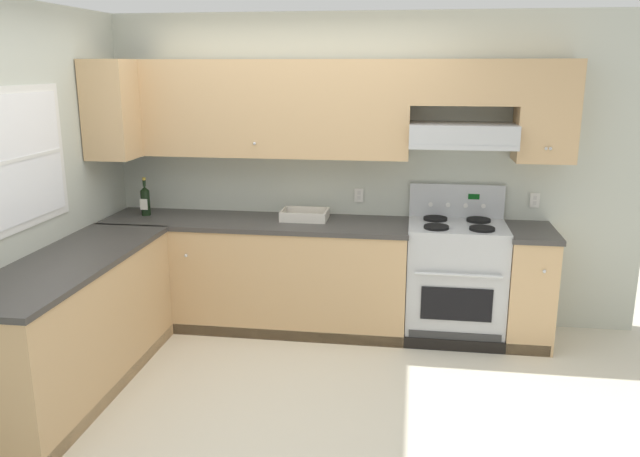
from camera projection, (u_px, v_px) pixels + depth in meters
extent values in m
plane|color=beige|center=(258.00, 400.00, 4.16)|extent=(7.04, 7.04, 0.00)
cube|color=beige|center=(353.00, 171.00, 5.34)|extent=(4.68, 0.12, 2.55)
cube|color=tan|center=(259.00, 108.00, 5.08)|extent=(2.40, 0.34, 0.76)
cube|color=tan|center=(547.00, 111.00, 4.77)|extent=(0.43, 0.34, 0.76)
cube|color=tan|center=(464.00, 82.00, 4.80)|extent=(0.80, 0.34, 0.34)
cube|color=#B7BABC|center=(462.00, 134.00, 4.86)|extent=(0.80, 0.46, 0.17)
cube|color=#B7BABC|center=(463.00, 148.00, 4.67)|extent=(0.80, 0.03, 0.04)
sphere|color=silver|center=(254.00, 143.00, 4.97)|extent=(0.02, 0.02, 0.02)
sphere|color=silver|center=(546.00, 149.00, 4.66)|extent=(0.02, 0.02, 0.02)
sphere|color=silver|center=(551.00, 149.00, 4.66)|extent=(0.02, 0.02, 0.02)
cube|color=silver|center=(359.00, 195.00, 5.31)|extent=(0.08, 0.01, 0.12)
cube|color=silver|center=(359.00, 193.00, 5.30)|extent=(0.03, 0.00, 0.03)
cube|color=silver|center=(359.00, 198.00, 5.31)|extent=(0.03, 0.00, 0.03)
cube|color=silver|center=(535.00, 200.00, 5.11)|extent=(0.08, 0.01, 0.12)
cube|color=silver|center=(535.00, 198.00, 5.10)|extent=(0.03, 0.00, 0.03)
cube|color=silver|center=(535.00, 203.00, 5.11)|extent=(0.03, 0.00, 0.03)
cube|color=beige|center=(16.00, 200.00, 4.17)|extent=(0.12, 4.00, 2.55)
cube|color=white|center=(19.00, 158.00, 4.09)|extent=(0.04, 1.00, 0.92)
cube|color=white|center=(22.00, 159.00, 4.09)|extent=(0.01, 0.90, 0.82)
cube|color=white|center=(22.00, 159.00, 4.09)|extent=(0.01, 0.90, 0.02)
cube|color=tan|center=(120.00, 108.00, 5.06)|extent=(0.34, 0.64, 0.76)
cube|color=tan|center=(257.00, 275.00, 5.29)|extent=(2.46, 0.61, 0.87)
cube|color=#3D3A38|center=(256.00, 222.00, 5.18)|extent=(2.49, 0.63, 0.04)
cube|color=tan|center=(527.00, 288.00, 4.99)|extent=(0.35, 0.61, 0.87)
cube|color=#3D3A38|center=(532.00, 232.00, 4.87)|extent=(0.37, 0.63, 0.04)
cube|color=black|center=(319.00, 336.00, 5.05)|extent=(3.54, 0.06, 0.09)
sphere|color=silver|center=(186.00, 256.00, 5.00)|extent=(0.03, 0.03, 0.03)
sphere|color=silver|center=(544.00, 271.00, 4.61)|extent=(0.03, 0.03, 0.03)
cube|color=tan|center=(74.00, 328.00, 4.23)|extent=(0.61, 1.89, 0.87)
cube|color=#3D3A38|center=(67.00, 263.00, 4.11)|extent=(0.63, 1.91, 0.04)
cube|color=black|center=(117.00, 384.00, 4.28)|extent=(0.06, 1.85, 0.09)
cube|color=#B7BABC|center=(455.00, 282.00, 5.06)|extent=(0.76, 0.58, 0.91)
cube|color=black|center=(456.00, 304.00, 4.80)|extent=(0.53, 0.01, 0.26)
cylinder|color=silver|center=(458.00, 275.00, 4.72)|extent=(0.65, 0.02, 0.02)
cube|color=#333333|center=(454.00, 339.00, 4.87)|extent=(0.70, 0.01, 0.11)
cube|color=#B7BABC|center=(458.00, 226.00, 4.95)|extent=(0.76, 0.58, 0.02)
cube|color=#B7BABC|center=(457.00, 202.00, 5.18)|extent=(0.76, 0.04, 0.29)
cube|color=#053F0C|center=(474.00, 197.00, 5.13)|extent=(0.09, 0.01, 0.04)
cylinder|color=black|center=(436.00, 227.00, 4.83)|extent=(0.19, 0.19, 0.02)
cylinder|color=black|center=(436.00, 228.00, 4.84)|extent=(0.07, 0.07, 0.01)
cylinder|color=black|center=(482.00, 229.00, 4.79)|extent=(0.19, 0.19, 0.02)
cylinder|color=black|center=(482.00, 230.00, 4.79)|extent=(0.07, 0.07, 0.01)
cylinder|color=black|center=(435.00, 219.00, 5.10)|extent=(0.19, 0.19, 0.02)
cylinder|color=black|center=(435.00, 219.00, 5.10)|extent=(0.07, 0.07, 0.01)
cylinder|color=black|center=(479.00, 220.00, 5.05)|extent=(0.19, 0.19, 0.02)
cylinder|color=black|center=(479.00, 221.00, 5.06)|extent=(0.07, 0.07, 0.01)
cylinder|color=white|center=(431.00, 204.00, 5.19)|extent=(0.04, 0.02, 0.04)
cylinder|color=white|center=(448.00, 205.00, 5.17)|extent=(0.04, 0.02, 0.04)
cylinder|color=white|center=(466.00, 205.00, 5.15)|extent=(0.04, 0.02, 0.04)
cylinder|color=white|center=(483.00, 206.00, 5.13)|extent=(0.04, 0.02, 0.04)
cylinder|color=black|center=(146.00, 203.00, 5.32)|extent=(0.08, 0.08, 0.21)
cone|color=black|center=(145.00, 189.00, 5.29)|extent=(0.08, 0.08, 0.04)
cylinder|color=black|center=(144.00, 182.00, 5.28)|extent=(0.03, 0.03, 0.08)
cylinder|color=gold|center=(144.00, 179.00, 5.27)|extent=(0.03, 0.03, 0.02)
cube|color=silver|center=(144.00, 204.00, 5.29)|extent=(0.07, 0.00, 0.09)
cube|color=beige|center=(305.00, 218.00, 5.20)|extent=(0.30, 0.22, 0.02)
cube|color=beige|center=(302.00, 218.00, 5.06)|extent=(0.37, 0.01, 0.08)
cube|color=beige|center=(307.00, 211.00, 5.31)|extent=(0.37, 0.01, 0.08)
cube|color=beige|center=(283.00, 214.00, 5.21)|extent=(0.01, 0.25, 0.08)
cube|color=beige|center=(327.00, 215.00, 5.16)|extent=(0.01, 0.25, 0.08)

